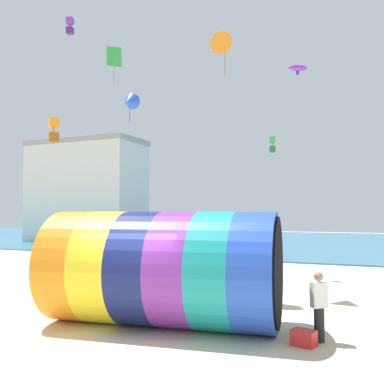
{
  "coord_description": "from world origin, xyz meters",
  "views": [
    {
      "loc": [
        5.67,
        -9.5,
        3.0
      ],
      "look_at": [
        0.31,
        2.75,
        3.65
      ],
      "focal_mm": 40.0,
      "sensor_mm": 36.0,
      "label": 1
    }
  ],
  "objects_px": {
    "giant_inflatable_tube": "(163,268)",
    "kite_handler": "(319,306)",
    "kite_green_diamond": "(114,57)",
    "kite_purple_box": "(70,26)",
    "kite_orange_box": "(54,130)",
    "cooler_box": "(304,338)",
    "kite_blue_delta": "(130,101)",
    "kite_orange_delta": "(225,46)",
    "kite_green_box": "(272,145)",
    "kite_purple_parafoil": "(298,68)"
  },
  "relations": [
    {
      "from": "kite_blue_delta",
      "to": "kite_green_box",
      "type": "distance_m",
      "value": 10.98
    },
    {
      "from": "kite_purple_box",
      "to": "kite_purple_parafoil",
      "type": "bearing_deg",
      "value": 31.9
    },
    {
      "from": "kite_green_diamond",
      "to": "kite_purple_box",
      "type": "height_order",
      "value": "kite_purple_box"
    },
    {
      "from": "giant_inflatable_tube",
      "to": "cooler_box",
      "type": "distance_m",
      "value": 3.97
    },
    {
      "from": "giant_inflatable_tube",
      "to": "kite_blue_delta",
      "type": "xyz_separation_m",
      "value": [
        -9.2,
        12.98,
        8.65
      ]
    },
    {
      "from": "giant_inflatable_tube",
      "to": "kite_green_diamond",
      "type": "height_order",
      "value": "kite_green_diamond"
    },
    {
      "from": "giant_inflatable_tube",
      "to": "kite_green_box",
      "type": "bearing_deg",
      "value": 86.18
    },
    {
      "from": "kite_green_diamond",
      "to": "kite_purple_box",
      "type": "distance_m",
      "value": 3.61
    },
    {
      "from": "cooler_box",
      "to": "kite_purple_box",
      "type": "bearing_deg",
      "value": 150.7
    },
    {
      "from": "giant_inflatable_tube",
      "to": "kite_green_box",
      "type": "height_order",
      "value": "kite_green_box"
    },
    {
      "from": "kite_green_diamond",
      "to": "kite_blue_delta",
      "type": "relative_size",
      "value": 1.04
    },
    {
      "from": "kite_handler",
      "to": "kite_purple_parafoil",
      "type": "xyz_separation_m",
      "value": [
        -2.62,
        13.08,
        10.16
      ]
    },
    {
      "from": "kite_orange_box",
      "to": "kite_purple_box",
      "type": "xyz_separation_m",
      "value": [
        -0.61,
        1.74,
        5.75
      ]
    },
    {
      "from": "kite_purple_box",
      "to": "cooler_box",
      "type": "bearing_deg",
      "value": -29.3
    },
    {
      "from": "kite_orange_delta",
      "to": "cooler_box",
      "type": "xyz_separation_m",
      "value": [
        4.04,
        -6.31,
        -9.66
      ]
    },
    {
      "from": "kite_purple_box",
      "to": "cooler_box",
      "type": "height_order",
      "value": "kite_purple_box"
    },
    {
      "from": "kite_orange_delta",
      "to": "giant_inflatable_tube",
      "type": "bearing_deg",
      "value": -87.0
    },
    {
      "from": "kite_orange_box",
      "to": "cooler_box",
      "type": "distance_m",
      "value": 14.78
    },
    {
      "from": "kite_blue_delta",
      "to": "kite_handler",
      "type": "bearing_deg",
      "value": -44.09
    },
    {
      "from": "giant_inflatable_tube",
      "to": "kite_handler",
      "type": "height_order",
      "value": "giant_inflatable_tube"
    },
    {
      "from": "kite_handler",
      "to": "kite_purple_box",
      "type": "bearing_deg",
      "value": 152.86
    },
    {
      "from": "kite_green_box",
      "to": "kite_purple_parafoil",
      "type": "height_order",
      "value": "kite_purple_parafoil"
    },
    {
      "from": "kite_green_diamond",
      "to": "kite_purple_box",
      "type": "xyz_separation_m",
      "value": [
        -0.28,
        -3.57,
        0.46
      ]
    },
    {
      "from": "kite_green_diamond",
      "to": "kite_blue_delta",
      "type": "xyz_separation_m",
      "value": [
        -0.52,
        2.58,
        -1.94
      ]
    },
    {
      "from": "kite_blue_delta",
      "to": "cooler_box",
      "type": "relative_size",
      "value": 3.92
    },
    {
      "from": "kite_green_box",
      "to": "kite_orange_delta",
      "type": "height_order",
      "value": "kite_orange_delta"
    },
    {
      "from": "giant_inflatable_tube",
      "to": "kite_green_diamond",
      "type": "bearing_deg",
      "value": 129.83
    },
    {
      "from": "kite_orange_box",
      "to": "kite_orange_delta",
      "type": "relative_size",
      "value": 0.68
    },
    {
      "from": "cooler_box",
      "to": "kite_orange_box",
      "type": "bearing_deg",
      "value": 155.99
    },
    {
      "from": "kite_blue_delta",
      "to": "kite_green_diamond",
      "type": "bearing_deg",
      "value": -78.63
    },
    {
      "from": "kite_green_diamond",
      "to": "kite_purple_parafoil",
      "type": "height_order",
      "value": "kite_green_diamond"
    },
    {
      "from": "kite_orange_box",
      "to": "kite_green_box",
      "type": "relative_size",
      "value": 1.5
    },
    {
      "from": "kite_green_diamond",
      "to": "kite_blue_delta",
      "type": "distance_m",
      "value": 3.27
    },
    {
      "from": "kite_purple_parafoil",
      "to": "cooler_box",
      "type": "distance_m",
      "value": 17.49
    },
    {
      "from": "kite_blue_delta",
      "to": "kite_orange_delta",
      "type": "bearing_deg",
      "value": -38.06
    },
    {
      "from": "kite_green_diamond",
      "to": "kite_purple_box",
      "type": "bearing_deg",
      "value": -94.41
    },
    {
      "from": "kite_handler",
      "to": "giant_inflatable_tube",
      "type": "bearing_deg",
      "value": -177.24
    },
    {
      "from": "kite_green_diamond",
      "to": "kite_blue_delta",
      "type": "height_order",
      "value": "kite_green_diamond"
    },
    {
      "from": "kite_purple_box",
      "to": "kite_green_box",
      "type": "relative_size",
      "value": 1.12
    },
    {
      "from": "kite_handler",
      "to": "kite_purple_box",
      "type": "distance_m",
      "value": 18.71
    },
    {
      "from": "kite_orange_box",
      "to": "cooler_box",
      "type": "relative_size",
      "value": 2.29
    },
    {
      "from": "giant_inflatable_tube",
      "to": "kite_orange_box",
      "type": "relative_size",
      "value": 5.43
    },
    {
      "from": "kite_handler",
      "to": "kite_orange_box",
      "type": "distance_m",
      "value": 14.57
    },
    {
      "from": "giant_inflatable_tube",
      "to": "cooler_box",
      "type": "bearing_deg",
      "value": -4.27
    },
    {
      "from": "giant_inflatable_tube",
      "to": "kite_handler",
      "type": "bearing_deg",
      "value": 2.76
    },
    {
      "from": "kite_green_diamond",
      "to": "giant_inflatable_tube",
      "type": "bearing_deg",
      "value": -50.17
    },
    {
      "from": "kite_green_diamond",
      "to": "kite_green_box",
      "type": "relative_size",
      "value": 2.66
    },
    {
      "from": "kite_purple_parafoil",
      "to": "cooler_box",
      "type": "bearing_deg",
      "value": -80.21
    },
    {
      "from": "kite_orange_box",
      "to": "kite_blue_delta",
      "type": "xyz_separation_m",
      "value": [
        -0.86,
        7.89,
        3.35
      ]
    },
    {
      "from": "kite_green_diamond",
      "to": "cooler_box",
      "type": "xyz_separation_m",
      "value": [
        12.41,
        -10.69,
        -11.92
      ]
    }
  ]
}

